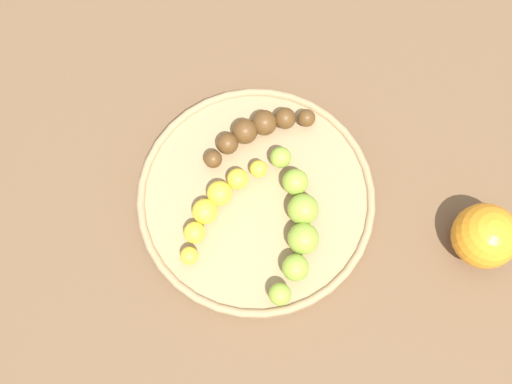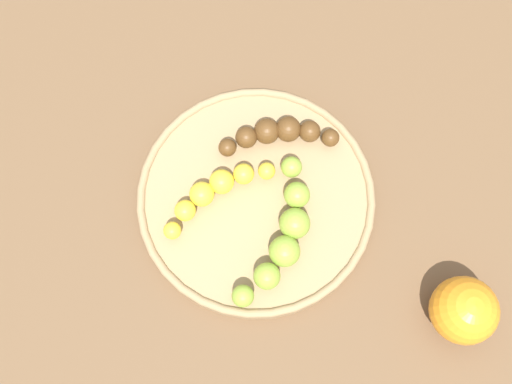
{
  "view_description": "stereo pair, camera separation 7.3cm",
  "coord_description": "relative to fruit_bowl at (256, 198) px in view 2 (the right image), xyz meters",
  "views": [
    {
      "loc": [
        0.21,
        -0.06,
        0.73
      ],
      "look_at": [
        0.0,
        0.0,
        0.04
      ],
      "focal_mm": 43.67,
      "sensor_mm": 36.0,
      "label": 1
    },
    {
      "loc": [
        0.21,
        0.02,
        0.73
      ],
      "look_at": [
        0.0,
        0.0,
        0.04
      ],
      "focal_mm": 43.67,
      "sensor_mm": 36.0,
      "label": 2
    }
  ],
  "objects": [
    {
      "name": "ground_plane",
      "position": [
        0.0,
        0.0,
        -0.01
      ],
      "size": [
        2.4,
        2.4,
        0.0
      ],
      "primitive_type": "plane",
      "color": "brown"
    },
    {
      "name": "fruit_bowl",
      "position": [
        0.0,
        0.0,
        0.0
      ],
      "size": [
        0.29,
        0.29,
        0.02
      ],
      "color": "#A08259",
      "rests_on": "ground_plane"
    },
    {
      "name": "banana_green",
      "position": [
        0.05,
        0.04,
        0.03
      ],
      "size": [
        0.18,
        0.08,
        0.04
      ],
      "rotation": [
        0.0,
        0.0,
        1.29
      ],
      "color": "#8CAD38",
      "rests_on": "fruit_bowl"
    },
    {
      "name": "banana_overripe",
      "position": [
        -0.08,
        0.02,
        0.02
      ],
      "size": [
        0.06,
        0.15,
        0.03
      ],
      "rotation": [
        0.0,
        0.0,
        3.32
      ],
      "color": "#593819",
      "rests_on": "fruit_bowl"
    },
    {
      "name": "banana_yellow",
      "position": [
        0.0,
        -0.05,
        0.02
      ],
      "size": [
        0.1,
        0.12,
        0.03
      ],
      "rotation": [
        0.0,
        0.0,
        3.8
      ],
      "color": "yellow",
      "rests_on": "fruit_bowl"
    },
    {
      "name": "orange_fruit",
      "position": [
        0.12,
        0.24,
        0.03
      ],
      "size": [
        0.08,
        0.08,
        0.08
      ],
      "primitive_type": "sphere",
      "color": "orange",
      "rests_on": "ground_plane"
    }
  ]
}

